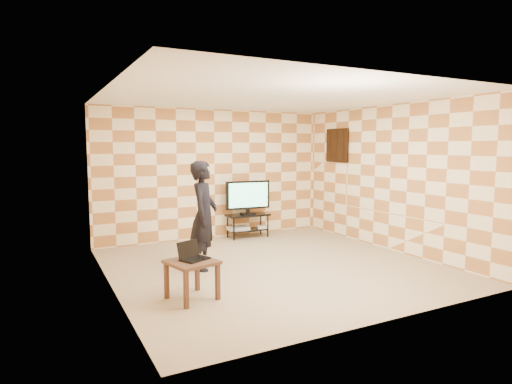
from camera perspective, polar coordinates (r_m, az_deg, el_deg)
floor at (r=7.05m, az=2.28°, el=-9.81°), size 5.00×5.00×0.00m
wall_back at (r=9.05m, az=-5.54°, el=2.39°), size 5.00×0.02×2.70m
wall_front at (r=4.80m, az=17.25°, el=-1.12°), size 5.00×0.02×2.70m
wall_left at (r=5.98m, az=-18.98°, el=0.19°), size 0.02×5.00×2.70m
wall_right at (r=8.32m, az=17.46°, el=1.82°), size 0.02×5.00×2.70m
ceiling at (r=6.82m, az=2.37°, el=12.57°), size 5.00×5.00×0.02m
wall_art at (r=9.45m, az=10.78°, el=6.11°), size 0.04×0.72×0.72m
tv_stand at (r=9.11m, az=-1.10°, el=-3.80°), size 0.90×0.41×0.50m
tv at (r=9.03m, az=-1.10°, el=-0.50°), size 0.98×0.21×0.71m
dvd_player at (r=9.07m, az=-2.42°, el=-4.84°), size 0.46×0.35×0.07m
game_console at (r=9.26m, az=0.87°, el=-4.67°), size 0.28×0.23×0.06m
side_table at (r=5.53m, az=-8.56°, el=-9.91°), size 0.67×0.67×0.50m
laptop at (r=5.55m, az=-8.49°, el=-8.35°), size 0.42×0.39×0.23m
person at (r=6.76m, az=-6.97°, el=-3.11°), size 0.69×0.74×1.71m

